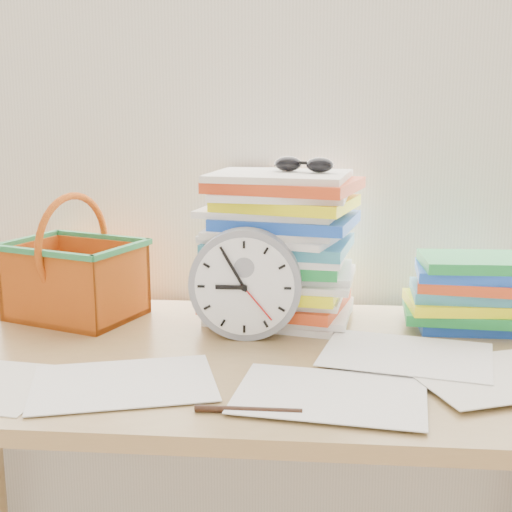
# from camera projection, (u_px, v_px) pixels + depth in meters

# --- Properties ---
(curtain) EXTENTS (2.40, 0.01, 2.50)m
(curtain) POSITION_uv_depth(u_px,v_px,m) (257.00, 62.00, 1.59)
(curtain) COLOR white
(curtain) RESTS_ON room_shell
(desk) EXTENTS (1.40, 0.70, 0.75)m
(desk) POSITION_uv_depth(u_px,v_px,m) (240.00, 390.00, 1.35)
(desk) COLOR #997A47
(desk) RESTS_ON ground
(paper_stack) EXTENTS (0.36, 0.32, 0.32)m
(paper_stack) POSITION_uv_depth(u_px,v_px,m) (279.00, 247.00, 1.52)
(paper_stack) COLOR white
(paper_stack) RESTS_ON desk
(clock) EXTENTS (0.22, 0.04, 0.22)m
(clock) POSITION_uv_depth(u_px,v_px,m) (246.00, 284.00, 1.40)
(clock) COLOR gray
(clock) RESTS_ON desk
(sunglasses) EXTENTS (0.18, 0.16, 0.04)m
(sunglasses) POSITION_uv_depth(u_px,v_px,m) (304.00, 164.00, 1.49)
(sunglasses) COLOR black
(sunglasses) RESTS_ON paper_stack
(book_stack) EXTENTS (0.27, 0.21, 0.15)m
(book_stack) POSITION_uv_depth(u_px,v_px,m) (469.00, 292.00, 1.48)
(book_stack) COLOR white
(book_stack) RESTS_ON desk
(basket) EXTENTS (0.32, 0.29, 0.27)m
(basket) POSITION_uv_depth(u_px,v_px,m) (74.00, 257.00, 1.54)
(basket) COLOR #D25C14
(basket) RESTS_ON desk
(pen) EXTENTS (0.16, 0.01, 0.01)m
(pen) POSITION_uv_depth(u_px,v_px,m) (248.00, 410.00, 1.08)
(pen) COLOR black
(pen) RESTS_ON desk
(scattered_papers) EXTENTS (1.26, 0.42, 0.02)m
(scattered_papers) POSITION_uv_depth(u_px,v_px,m) (239.00, 350.00, 1.34)
(scattered_papers) COLOR white
(scattered_papers) RESTS_ON desk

